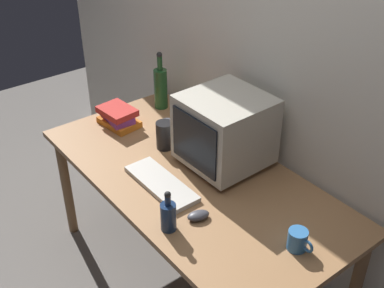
# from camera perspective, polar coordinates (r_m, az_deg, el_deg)

# --- Properties ---
(ground_plane) EXTENTS (6.00, 6.00, 0.00)m
(ground_plane) POSITION_cam_1_polar(r_m,az_deg,el_deg) (2.90, 0.00, -15.20)
(ground_plane) COLOR slate
(back_wall) EXTENTS (4.00, 0.08, 2.50)m
(back_wall) POSITION_cam_1_polar(r_m,az_deg,el_deg) (2.43, 8.95, 10.62)
(back_wall) COLOR silver
(back_wall) RESTS_ON ground
(desk) EXTENTS (1.67, 0.82, 0.72)m
(desk) POSITION_cam_1_polar(r_m,az_deg,el_deg) (2.46, 0.00, -5.07)
(desk) COLOR #9E7047
(desk) RESTS_ON ground
(crt_monitor) EXTENTS (0.39, 0.39, 0.37)m
(crt_monitor) POSITION_cam_1_polar(r_m,az_deg,el_deg) (2.39, 3.81, 1.55)
(crt_monitor) COLOR #B2AD9E
(crt_monitor) RESTS_ON desk
(keyboard) EXTENTS (0.42, 0.15, 0.02)m
(keyboard) POSITION_cam_1_polar(r_m,az_deg,el_deg) (2.34, -3.59, -4.59)
(keyboard) COLOR beige
(keyboard) RESTS_ON desk
(computer_mouse) EXTENTS (0.08, 0.11, 0.04)m
(computer_mouse) POSITION_cam_1_polar(r_m,az_deg,el_deg) (2.15, 0.74, -8.27)
(computer_mouse) COLOR #3F3F47
(computer_mouse) RESTS_ON desk
(bottle_tall) EXTENTS (0.08, 0.08, 0.35)m
(bottle_tall) POSITION_cam_1_polar(r_m,az_deg,el_deg) (2.94, -3.65, 6.60)
(bottle_tall) COLOR #1E4C23
(bottle_tall) RESTS_ON desk
(bottle_short) EXTENTS (0.07, 0.07, 0.20)m
(bottle_short) POSITION_cam_1_polar(r_m,az_deg,el_deg) (2.07, -2.76, -8.26)
(bottle_short) COLOR navy
(bottle_short) RESTS_ON desk
(book_stack) EXTENTS (0.25, 0.18, 0.11)m
(book_stack) POSITION_cam_1_polar(r_m,az_deg,el_deg) (2.82, -8.58, 3.15)
(book_stack) COLOR orange
(book_stack) RESTS_ON desk
(mug) EXTENTS (0.12, 0.08, 0.09)m
(mug) POSITION_cam_1_polar(r_m,az_deg,el_deg) (2.04, 12.16, -10.82)
(mug) COLOR #3370B2
(mug) RESTS_ON desk
(cd_spindle) EXTENTS (0.12, 0.12, 0.04)m
(cd_spindle) POSITION_cam_1_polar(r_m,az_deg,el_deg) (2.75, -2.75, 2.03)
(cd_spindle) COLOR #595B66
(cd_spindle) RESTS_ON desk
(metal_canister) EXTENTS (0.09, 0.09, 0.15)m
(metal_canister) POSITION_cam_1_polar(r_m,az_deg,el_deg) (2.57, -3.19, 1.02)
(metal_canister) COLOR black
(metal_canister) RESTS_ON desk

